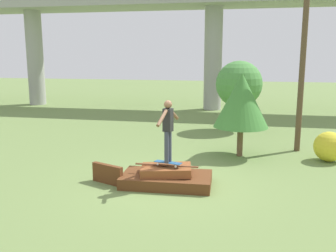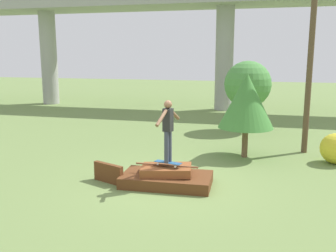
{
  "view_description": "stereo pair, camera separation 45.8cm",
  "coord_description": "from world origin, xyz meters",
  "px_view_note": "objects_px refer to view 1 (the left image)",
  "views": [
    {
      "loc": [
        1.93,
        -9.33,
        3.44
      ],
      "look_at": [
        0.06,
        -0.07,
        1.62
      ],
      "focal_mm": 40.0,
      "sensor_mm": 36.0,
      "label": 1
    },
    {
      "loc": [
        2.38,
        -9.23,
        3.44
      ],
      "look_at": [
        0.06,
        -0.07,
        1.62
      ],
      "focal_mm": 40.0,
      "sensor_mm": 36.0,
      "label": 2
    }
  ],
  "objects_px": {
    "utility_pole": "(305,28)",
    "skater": "(168,127)",
    "skateboard": "(168,163)",
    "bush_yellow_flowering": "(329,147)",
    "tree_behind_right": "(241,100)",
    "tree_behind_left": "(239,84)"
  },
  "relations": [
    {
      "from": "skateboard",
      "to": "tree_behind_left",
      "type": "height_order",
      "value": "tree_behind_left"
    },
    {
      "from": "utility_pole",
      "to": "bush_yellow_flowering",
      "type": "relative_size",
      "value": 8.56
    },
    {
      "from": "utility_pole",
      "to": "skater",
      "type": "bearing_deg",
      "value": -130.19
    },
    {
      "from": "skateboard",
      "to": "utility_pole",
      "type": "bearing_deg",
      "value": 49.81
    },
    {
      "from": "skateboard",
      "to": "skater",
      "type": "relative_size",
      "value": 0.47
    },
    {
      "from": "skateboard",
      "to": "tree_behind_right",
      "type": "distance_m",
      "value": 4.09
    },
    {
      "from": "skater",
      "to": "bush_yellow_flowering",
      "type": "distance_m",
      "value": 5.85
    },
    {
      "from": "skater",
      "to": "tree_behind_right",
      "type": "xyz_separation_m",
      "value": [
        1.82,
        3.43,
        0.31
      ]
    },
    {
      "from": "tree_behind_right",
      "to": "skateboard",
      "type": "bearing_deg",
      "value": -117.9
    },
    {
      "from": "tree_behind_left",
      "to": "bush_yellow_flowering",
      "type": "distance_m",
      "value": 5.71
    },
    {
      "from": "tree_behind_right",
      "to": "bush_yellow_flowering",
      "type": "distance_m",
      "value": 3.19
    },
    {
      "from": "utility_pole",
      "to": "tree_behind_left",
      "type": "bearing_deg",
      "value": 123.03
    },
    {
      "from": "tree_behind_left",
      "to": "tree_behind_right",
      "type": "height_order",
      "value": "tree_behind_left"
    },
    {
      "from": "skater",
      "to": "skateboard",
      "type": "bearing_deg",
      "value": 141.34
    },
    {
      "from": "skateboard",
      "to": "tree_behind_right",
      "type": "relative_size",
      "value": 0.27
    },
    {
      "from": "skater",
      "to": "tree_behind_left",
      "type": "bearing_deg",
      "value": 78.16
    },
    {
      "from": "tree_behind_right",
      "to": "skater",
      "type": "bearing_deg",
      "value": -117.9
    },
    {
      "from": "bush_yellow_flowering",
      "to": "skateboard",
      "type": "bearing_deg",
      "value": -144.41
    },
    {
      "from": "tree_behind_left",
      "to": "bush_yellow_flowering",
      "type": "relative_size",
      "value": 3.22
    },
    {
      "from": "utility_pole",
      "to": "skateboard",
      "type": "bearing_deg",
      "value": -130.19
    },
    {
      "from": "skater",
      "to": "bush_yellow_flowering",
      "type": "bearing_deg",
      "value": 35.59
    },
    {
      "from": "tree_behind_right",
      "to": "bush_yellow_flowering",
      "type": "relative_size",
      "value": 2.89
    }
  ]
}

